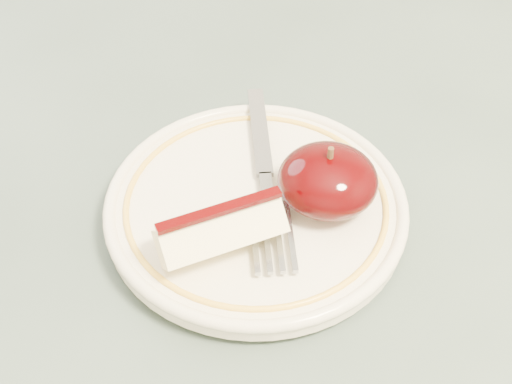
% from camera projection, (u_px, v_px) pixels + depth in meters
% --- Properties ---
extents(table, '(0.90, 0.90, 0.75)m').
position_uv_depth(table, '(283.00, 267.00, 0.58)').
color(table, brown).
rests_on(table, ground).
extents(plate, '(0.21, 0.21, 0.02)m').
position_uv_depth(plate, '(256.00, 206.00, 0.49)').
color(plate, '#F0E6C9').
rests_on(plate, table).
extents(apple_half, '(0.07, 0.06, 0.05)m').
position_uv_depth(apple_half, '(328.00, 180.00, 0.47)').
color(apple_half, black).
rests_on(apple_half, plate).
extents(apple_wedge, '(0.09, 0.07, 0.04)m').
position_uv_depth(apple_wedge, '(221.00, 230.00, 0.45)').
color(apple_wedge, '#FDEFBA').
rests_on(apple_wedge, plate).
extents(fork, '(0.06, 0.18, 0.00)m').
position_uv_depth(fork, '(265.00, 176.00, 0.50)').
color(fork, '#92959A').
rests_on(fork, plate).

